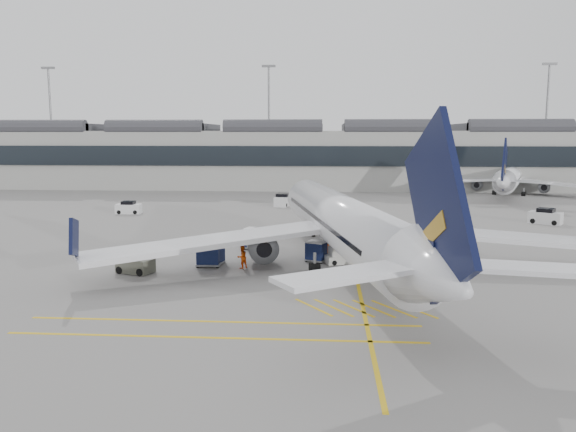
# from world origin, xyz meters

# --- Properties ---
(ground) EXTENTS (220.00, 220.00, 0.00)m
(ground) POSITION_xyz_m (0.00, 0.00, 0.00)
(ground) COLOR gray
(ground) RESTS_ON ground
(terminal) EXTENTS (200.00, 20.45, 12.40)m
(terminal) POSITION_xyz_m (0.00, 71.93, 6.14)
(terminal) COLOR #9E9E99
(terminal) RESTS_ON ground
(light_masts) EXTENTS (113.00, 0.60, 25.45)m
(light_masts) POSITION_xyz_m (-1.67, 86.00, 14.49)
(light_masts) COLOR slate
(light_masts) RESTS_ON ground
(apron_markings) EXTENTS (0.25, 60.00, 0.01)m
(apron_markings) POSITION_xyz_m (10.00, 10.00, 0.01)
(apron_markings) COLOR gold
(apron_markings) RESTS_ON ground
(airliner_main) EXTENTS (39.26, 43.31, 11.65)m
(airliner_main) POSITION_xyz_m (9.21, 3.58, 3.42)
(airliner_main) COLOR silver
(airliner_main) RESTS_ON ground
(airliner_far) EXTENTS (31.94, 35.34, 9.90)m
(airliner_far) POSITION_xyz_m (39.72, 59.78, 2.91)
(airliner_far) COLOR silver
(airliner_far) RESTS_ON ground
(belt_loader) EXTENTS (4.38, 2.49, 1.74)m
(belt_loader) POSITION_xyz_m (9.35, 5.11, 0.51)
(belt_loader) COLOR silver
(belt_loader) RESTS_ON ground
(baggage_cart_a) EXTENTS (2.00, 1.85, 1.70)m
(baggage_cart_a) POSITION_xyz_m (6.96, 5.35, 0.91)
(baggage_cart_a) COLOR gray
(baggage_cart_a) RESTS_ON ground
(baggage_cart_b) EXTENTS (1.94, 1.62, 1.99)m
(baggage_cart_b) POSITION_xyz_m (-1.52, 3.14, 1.07)
(baggage_cart_b) COLOR gray
(baggage_cart_b) RESTS_ON ground
(baggage_cart_c) EXTENTS (2.14, 1.91, 1.93)m
(baggage_cart_c) POSITION_xyz_m (1.27, 10.10, 1.03)
(baggage_cart_c) COLOR gray
(baggage_cart_c) RESTS_ON ground
(baggage_cart_d) EXTENTS (1.72, 1.52, 1.58)m
(baggage_cart_d) POSITION_xyz_m (-1.23, 3.99, 0.85)
(baggage_cart_d) COLOR gray
(baggage_cart_d) RESTS_ON ground
(ramp_agent_a) EXTENTS (0.81, 0.84, 1.93)m
(ramp_agent_a) POSITION_xyz_m (8.06, 8.97, 0.97)
(ramp_agent_a) COLOR #FF610D
(ramp_agent_a) RESTS_ON ground
(ramp_agent_b) EXTENTS (1.09, 1.09, 1.79)m
(ramp_agent_b) POSITION_xyz_m (1.21, 2.66, 0.89)
(ramp_agent_b) COLOR #FF550D
(ramp_agent_b) RESTS_ON ground
(pushback_tug) EXTENTS (2.95, 2.30, 1.45)m
(pushback_tug) POSITION_xyz_m (-6.60, 0.63, 0.64)
(pushback_tug) COLOR #5A5B4D
(pushback_tug) RESTS_ON ground
(safety_cone_nose) EXTENTS (0.34, 0.34, 0.47)m
(safety_cone_nose) POSITION_xyz_m (9.65, 19.93, 0.24)
(safety_cone_nose) COLOR #F24C0A
(safety_cone_nose) RESTS_ON ground
(safety_cone_engine) EXTENTS (0.41, 0.41, 0.57)m
(safety_cone_engine) POSITION_xyz_m (15.26, 3.93, 0.28)
(safety_cone_engine) COLOR #F24C0A
(safety_cone_engine) RESTS_ON ground
(service_van_left) EXTENTS (3.27, 1.72, 1.65)m
(service_van_left) POSITION_xyz_m (-18.29, 32.06, 0.74)
(service_van_left) COLOR silver
(service_van_left) RESTS_ON ground
(service_van_mid) EXTENTS (2.42, 3.87, 1.85)m
(service_van_mid) POSITION_xyz_m (1.48, 41.14, 0.83)
(service_van_mid) COLOR silver
(service_van_mid) RESTS_ON ground
(service_van_right) EXTENTS (3.92, 3.47, 1.82)m
(service_van_right) POSITION_xyz_m (33.49, 27.05, 0.81)
(service_van_right) COLOR silver
(service_van_right) RESTS_ON ground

